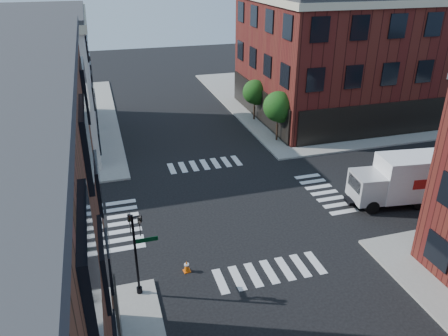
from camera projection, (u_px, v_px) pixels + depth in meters
name	position (u px, v px, depth m)	size (l,w,h in m)	color
ground	(230.00, 207.00, 29.20)	(120.00, 120.00, 0.00)	black
sidewalk_ne	(345.00, 96.00, 52.71)	(30.00, 30.00, 0.15)	gray
building_ne	(372.00, 54.00, 45.70)	(25.00, 16.00, 12.00)	#491412
tree_near	(279.00, 108.00, 38.40)	(2.69, 2.69, 4.49)	black
tree_far	(255.00, 93.00, 43.71)	(2.43, 2.43, 4.07)	black
signal_pole	(136.00, 245.00, 20.47)	(1.29, 1.24, 4.60)	black
box_truck	(408.00, 179.00, 29.03)	(7.71, 3.15, 3.41)	white
traffic_cone	(187.00, 266.00, 23.06)	(0.39, 0.39, 0.68)	#EC5E0A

